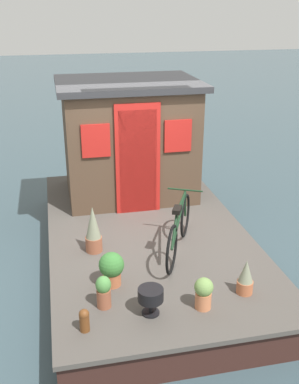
{
  "coord_description": "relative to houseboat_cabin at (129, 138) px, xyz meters",
  "views": [
    {
      "loc": [
        -6.1,
        1.28,
        3.72
      ],
      "look_at": [
        -0.2,
        0.0,
        1.19
      ],
      "focal_mm": 42.82,
      "sensor_mm": 36.0,
      "label": 1
    }
  ],
  "objects": [
    {
      "name": "potted_plant_lavender",
      "position": [
        -2.85,
        0.72,
        -0.78
      ],
      "size": [
        0.31,
        0.31,
        0.44
      ],
      "color": "#B2603D",
      "rests_on": "houseboat_deck"
    },
    {
      "name": "potted_plant_sage",
      "position": [
        -1.98,
        0.85,
        -0.69
      ],
      "size": [
        0.23,
        0.23,
        0.67
      ],
      "color": "#935138",
      "rests_on": "houseboat_deck"
    },
    {
      "name": "bicycle",
      "position": [
        -2.26,
        -0.29,
        -0.65
      ],
      "size": [
        1.51,
        0.8,
        0.77
      ],
      "color": "black",
      "rests_on": "houseboat_deck"
    },
    {
      "name": "potted_plant_thyme",
      "position": [
        -3.35,
        -0.8,
        -0.81
      ],
      "size": [
        0.2,
        0.2,
        0.44
      ],
      "color": "#B2603D",
      "rests_on": "houseboat_deck"
    },
    {
      "name": "potted_plant_mint",
      "position": [
        -3.26,
        0.87,
        -0.81
      ],
      "size": [
        0.18,
        0.18,
        0.4
      ],
      "color": "#935138",
      "rests_on": "houseboat_deck"
    },
    {
      "name": "ground_plane",
      "position": [
        -1.5,
        0.0,
        -1.5
      ],
      "size": [
        60.0,
        60.0,
        0.0
      ],
      "primitive_type": "plane",
      "color": "#384C54"
    },
    {
      "name": "potted_plant_succulent",
      "position": [
        -3.52,
        -0.22,
        -0.81
      ],
      "size": [
        0.22,
        0.22,
        0.38
      ],
      "color": "#C6754C",
      "rests_on": "houseboat_deck"
    },
    {
      "name": "houseboat_deck",
      "position": [
        -1.5,
        0.0,
        -1.26
      ],
      "size": [
        5.21,
        2.94,
        0.49
      ],
      "color": "#4C4742",
      "rests_on": "ground_plane"
    },
    {
      "name": "mooring_bollard",
      "position": [
        -3.63,
        1.12,
        -0.87
      ],
      "size": [
        0.11,
        0.11,
        0.26
      ],
      "color": "brown",
      "rests_on": "houseboat_deck"
    },
    {
      "name": "houseboat_cabin",
      "position": [
        0.0,
        0.0,
        0.0
      ],
      "size": [
        1.84,
        2.37,
        2.01
      ],
      "color": "#4C3828",
      "rests_on": "houseboat_deck"
    },
    {
      "name": "charcoal_grill",
      "position": [
        -3.5,
        0.38,
        -0.78
      ],
      "size": [
        0.29,
        0.29,
        0.32
      ],
      "color": "black",
      "rests_on": "houseboat_deck"
    }
  ]
}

